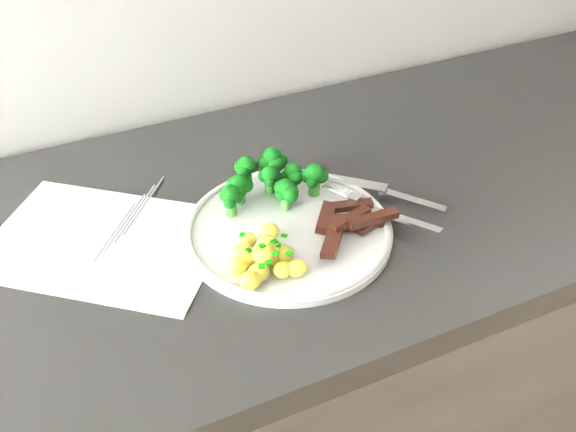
{
  "coord_description": "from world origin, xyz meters",
  "views": [
    {
      "loc": [
        -0.26,
        1.01,
        1.43
      ],
      "look_at": [
        0.03,
        1.63,
        0.9
      ],
      "focal_mm": 42.37,
      "sensor_mm": 36.0,
      "label": 1
    }
  ],
  "objects_px": {
    "broccoli": "(271,178)",
    "potatoes": "(263,257)",
    "counter": "(276,409)",
    "fork": "(383,211)",
    "knife": "(394,196)",
    "plate": "(288,230)",
    "beef_strips": "(350,221)",
    "recipe_paper": "(105,242)"
  },
  "relations": [
    {
      "from": "broccoli",
      "to": "knife",
      "type": "xyz_separation_m",
      "value": [
        0.16,
        -0.07,
        -0.03
      ]
    },
    {
      "from": "broccoli",
      "to": "counter",
      "type": "bearing_deg",
      "value": -109.69
    },
    {
      "from": "beef_strips",
      "to": "broccoli",
      "type": "bearing_deg",
      "value": 122.28
    },
    {
      "from": "plate",
      "to": "potatoes",
      "type": "relative_size",
      "value": 2.83
    },
    {
      "from": "recipe_paper",
      "to": "potatoes",
      "type": "distance_m",
      "value": 0.21
    },
    {
      "from": "potatoes",
      "to": "recipe_paper",
      "type": "bearing_deg",
      "value": 140.03
    },
    {
      "from": "counter",
      "to": "beef_strips",
      "type": "xyz_separation_m",
      "value": [
        0.07,
        -0.08,
        0.45
      ]
    },
    {
      "from": "beef_strips",
      "to": "knife",
      "type": "distance_m",
      "value": 0.1
    },
    {
      "from": "potatoes",
      "to": "knife",
      "type": "relative_size",
      "value": 0.61
    },
    {
      "from": "potatoes",
      "to": "knife",
      "type": "bearing_deg",
      "value": 14.11
    },
    {
      "from": "plate",
      "to": "knife",
      "type": "xyz_separation_m",
      "value": [
        0.16,
        0.0,
        0.0
      ]
    },
    {
      "from": "counter",
      "to": "potatoes",
      "type": "height_order",
      "value": "potatoes"
    },
    {
      "from": "broccoli",
      "to": "potatoes",
      "type": "distance_m",
      "value": 0.14
    },
    {
      "from": "plate",
      "to": "broccoli",
      "type": "xyz_separation_m",
      "value": [
        0.01,
        0.07,
        0.03
      ]
    },
    {
      "from": "plate",
      "to": "beef_strips",
      "type": "relative_size",
      "value": 2.12
    },
    {
      "from": "broccoli",
      "to": "fork",
      "type": "bearing_deg",
      "value": -40.78
    },
    {
      "from": "fork",
      "to": "knife",
      "type": "height_order",
      "value": "fork"
    },
    {
      "from": "recipe_paper",
      "to": "broccoli",
      "type": "xyz_separation_m",
      "value": [
        0.23,
        -0.01,
        0.04
      ]
    },
    {
      "from": "plate",
      "to": "beef_strips",
      "type": "height_order",
      "value": "beef_strips"
    },
    {
      "from": "potatoes",
      "to": "knife",
      "type": "height_order",
      "value": "potatoes"
    },
    {
      "from": "broccoli",
      "to": "fork",
      "type": "distance_m",
      "value": 0.16
    },
    {
      "from": "fork",
      "to": "broccoli",
      "type": "bearing_deg",
      "value": 139.22
    },
    {
      "from": "plate",
      "to": "potatoes",
      "type": "distance_m",
      "value": 0.08
    },
    {
      "from": "broccoli",
      "to": "knife",
      "type": "relative_size",
      "value": 0.97
    },
    {
      "from": "plate",
      "to": "knife",
      "type": "height_order",
      "value": "knife"
    },
    {
      "from": "potatoes",
      "to": "beef_strips",
      "type": "xyz_separation_m",
      "value": [
        0.13,
        0.02,
        -0.0
      ]
    },
    {
      "from": "plate",
      "to": "potatoes",
      "type": "xyz_separation_m",
      "value": [
        -0.06,
        -0.05,
        0.02
      ]
    },
    {
      "from": "recipe_paper",
      "to": "knife",
      "type": "relative_size",
      "value": 2.28
    },
    {
      "from": "fork",
      "to": "plate",
      "type": "bearing_deg",
      "value": 167.0
    },
    {
      "from": "broccoli",
      "to": "potatoes",
      "type": "xyz_separation_m",
      "value": [
        -0.07,
        -0.12,
        -0.02
      ]
    },
    {
      "from": "counter",
      "to": "recipe_paper",
      "type": "bearing_deg",
      "value": 171.36
    },
    {
      "from": "potatoes",
      "to": "plate",
      "type": "bearing_deg",
      "value": 42.05
    },
    {
      "from": "fork",
      "to": "knife",
      "type": "distance_m",
      "value": 0.05
    },
    {
      "from": "recipe_paper",
      "to": "plate",
      "type": "bearing_deg",
      "value": -21.01
    },
    {
      "from": "counter",
      "to": "broccoli",
      "type": "xyz_separation_m",
      "value": [
        0.01,
        0.02,
        0.48
      ]
    },
    {
      "from": "plate",
      "to": "counter",
      "type": "bearing_deg",
      "value": 89.58
    },
    {
      "from": "counter",
      "to": "fork",
      "type": "height_order",
      "value": "fork"
    },
    {
      "from": "recipe_paper",
      "to": "fork",
      "type": "distance_m",
      "value": 0.37
    },
    {
      "from": "counter",
      "to": "potatoes",
      "type": "xyz_separation_m",
      "value": [
        -0.06,
        -0.1,
        0.46
      ]
    },
    {
      "from": "plate",
      "to": "broccoli",
      "type": "height_order",
      "value": "broccoli"
    },
    {
      "from": "recipe_paper",
      "to": "beef_strips",
      "type": "relative_size",
      "value": 2.79
    },
    {
      "from": "recipe_paper",
      "to": "beef_strips",
      "type": "xyz_separation_m",
      "value": [
        0.29,
        -0.12,
        0.02
      ]
    }
  ]
}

